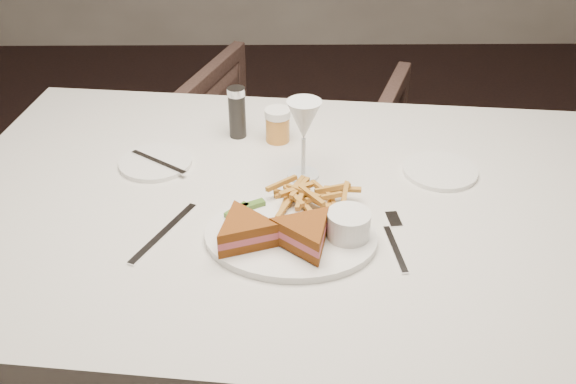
{
  "coord_description": "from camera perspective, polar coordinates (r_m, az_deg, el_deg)",
  "views": [
    {
      "loc": [
        0.13,
        -1.46,
        1.48
      ],
      "look_at": [
        0.14,
        -0.43,
        0.8
      ],
      "focal_mm": 40.0,
      "sensor_mm": 36.0,
      "label": 1
    }
  ],
  "objects": [
    {
      "name": "chair_far",
      "position": [
        2.24,
        0.16,
        3.2
      ],
      "size": [
        0.86,
        0.83,
        0.7
      ],
      "primitive_type": "imported",
      "rotation": [
        0.0,
        0.0,
        2.8
      ],
      "color": "#4A342D",
      "rests_on": "ground"
    },
    {
      "name": "table_setting",
      "position": [
        1.25,
        0.49,
        -0.31
      ],
      "size": [
        0.78,
        0.62,
        0.18
      ],
      "color": "white",
      "rests_on": "table"
    },
    {
      "name": "table",
      "position": [
        1.54,
        -0.02,
        -12.23
      ],
      "size": [
        1.53,
        1.11,
        0.75
      ],
      "primitive_type": "cube",
      "rotation": [
        0.0,
        0.0,
        -0.12
      ],
      "color": "silver",
      "rests_on": "ground"
    },
    {
      "name": "ground",
      "position": [
        2.08,
        -4.17,
        -11.9
      ],
      "size": [
        5.0,
        5.0,
        0.0
      ],
      "primitive_type": "plane",
      "color": "black",
      "rests_on": "ground"
    }
  ]
}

